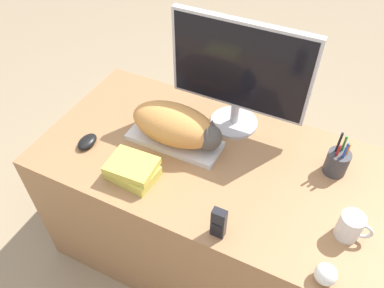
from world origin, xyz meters
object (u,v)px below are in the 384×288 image
(monitor, at_px, (239,72))
(book_stack, at_px, (132,170))
(cat, at_px, (177,125))
(coffee_mug, at_px, (351,227))
(computer_mouse, at_px, (87,142))
(keyboard, at_px, (174,141))
(pen_cup, at_px, (337,162))
(baseball, at_px, (326,274))
(phone, at_px, (219,223))

(monitor, relative_size, book_stack, 2.96)
(cat, height_order, monitor, monitor)
(cat, distance_m, coffee_mug, 0.72)
(book_stack, bearing_deg, computer_mouse, 166.56)
(keyboard, height_order, cat, cat)
(pen_cup, height_order, baseball, pen_cup)
(baseball, height_order, book_stack, book_stack)
(cat, bearing_deg, keyboard, -180.00)
(cat, height_order, pen_cup, pen_cup)
(computer_mouse, distance_m, book_stack, 0.27)
(computer_mouse, relative_size, pen_cup, 0.51)
(monitor, relative_size, coffee_mug, 5.01)
(coffee_mug, bearing_deg, cat, 169.16)
(computer_mouse, xyz_separation_m, baseball, (1.01, -0.16, 0.02))
(baseball, bearing_deg, book_stack, 172.69)
(phone, relative_size, book_stack, 0.67)
(monitor, xyz_separation_m, pen_cup, (0.45, -0.09, -0.22))
(keyboard, distance_m, cat, 0.09)
(keyboard, bearing_deg, book_stack, -103.87)
(cat, height_order, book_stack, cat)
(cat, xyz_separation_m, baseball, (0.67, -0.33, -0.07))
(keyboard, xyz_separation_m, phone, (0.33, -0.32, 0.05))
(keyboard, xyz_separation_m, cat, (0.02, 0.00, 0.09))
(coffee_mug, xyz_separation_m, book_stack, (-0.78, -0.10, -0.01))
(keyboard, distance_m, computer_mouse, 0.36)
(phone, bearing_deg, computer_mouse, 166.83)
(pen_cup, distance_m, phone, 0.54)
(keyboard, relative_size, monitor, 0.70)
(monitor, relative_size, pen_cup, 2.97)
(monitor, xyz_separation_m, baseball, (0.51, -0.54, -0.24))
(monitor, distance_m, book_stack, 0.56)
(coffee_mug, bearing_deg, phone, -154.61)
(book_stack, bearing_deg, pen_cup, 27.81)
(phone, bearing_deg, book_stack, 167.02)
(baseball, bearing_deg, monitor, 133.13)
(cat, xyz_separation_m, monitor, (0.16, 0.22, 0.17))
(keyboard, distance_m, baseball, 0.76)
(computer_mouse, bearing_deg, book_stack, -13.44)
(coffee_mug, relative_size, pen_cup, 0.59)
(computer_mouse, relative_size, book_stack, 0.51)
(cat, relative_size, monitor, 0.68)
(baseball, relative_size, book_stack, 0.36)
(coffee_mug, xyz_separation_m, phone, (-0.39, -0.19, 0.01))
(computer_mouse, height_order, coffee_mug, coffee_mug)
(keyboard, bearing_deg, pen_cup, 11.78)
(keyboard, distance_m, pen_cup, 0.65)
(cat, distance_m, computer_mouse, 0.39)
(pen_cup, bearing_deg, book_stack, -152.19)
(phone, bearing_deg, coffee_mug, 25.39)
(coffee_mug, height_order, baseball, coffee_mug)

